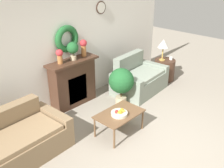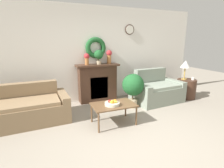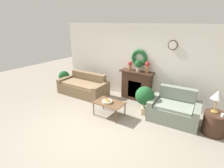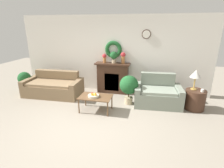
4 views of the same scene
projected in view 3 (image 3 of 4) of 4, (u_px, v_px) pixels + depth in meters
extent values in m
plane|color=gray|center=(91.00, 131.00, 4.69)|extent=(16.00, 16.00, 0.00)
cube|color=white|center=(138.00, 63.00, 6.32)|extent=(6.80, 0.06, 2.70)
cylinder|color=#382319|center=(173.00, 45.00, 5.42)|extent=(0.30, 0.02, 0.30)
cylinder|color=white|center=(173.00, 45.00, 5.41)|extent=(0.25, 0.01, 0.25)
torus|color=#1E5628|center=(139.00, 58.00, 6.14)|extent=(0.59, 0.14, 0.59)
cube|color=#42281C|center=(136.00, 86.00, 6.41)|extent=(1.08, 0.34, 1.05)
cube|color=black|center=(134.00, 90.00, 6.32)|extent=(0.52, 0.02, 0.63)
cube|color=orange|center=(134.00, 92.00, 6.34)|extent=(0.42, 0.01, 0.34)
cube|color=#42281C|center=(137.00, 72.00, 6.20)|extent=(1.22, 0.41, 0.05)
cube|color=#846B4C|center=(81.00, 90.00, 6.88)|extent=(1.63, 0.81, 0.43)
cube|color=#846B4C|center=(89.00, 82.00, 7.19)|extent=(1.61, 0.28, 0.81)
cube|color=#846B4C|center=(67.00, 83.00, 7.37)|extent=(0.21, 0.96, 0.57)
cube|color=#846B4C|center=(101.00, 92.00, 6.50)|extent=(0.21, 0.96, 0.57)
cube|color=#917554|center=(81.00, 84.00, 6.79)|extent=(1.57, 0.75, 0.08)
cube|color=gray|center=(173.00, 115.00, 5.04)|extent=(1.10, 0.79, 0.46)
cube|color=gray|center=(177.00, 101.00, 5.33)|extent=(1.06, 0.28, 0.93)
cube|color=gray|center=(153.00, 106.00, 5.38)|extent=(0.24, 0.92, 0.60)
cube|color=gray|center=(197.00, 117.00, 4.81)|extent=(0.24, 0.92, 0.60)
cube|color=gray|center=(174.00, 106.00, 4.95)|extent=(1.06, 0.73, 0.08)
cube|color=brown|center=(109.00, 103.00, 5.32)|extent=(0.91, 0.58, 0.03)
cylinder|color=brown|center=(94.00, 109.00, 5.42)|extent=(0.04, 0.04, 0.42)
cylinder|color=brown|center=(116.00, 117.00, 4.98)|extent=(0.04, 0.04, 0.42)
cylinder|color=brown|center=(103.00, 103.00, 5.81)|extent=(0.04, 0.04, 0.42)
cylinder|color=brown|center=(125.00, 110.00, 5.37)|extent=(0.04, 0.04, 0.42)
cylinder|color=beige|center=(107.00, 102.00, 5.30)|extent=(0.31, 0.31, 0.06)
sphere|color=#B2231E|center=(106.00, 99.00, 5.32)|extent=(0.07, 0.07, 0.07)
sphere|color=orange|center=(108.00, 101.00, 5.24)|extent=(0.08, 0.08, 0.08)
sphere|color=orange|center=(106.00, 100.00, 5.26)|extent=(0.08, 0.08, 0.08)
ellipsoid|color=yellow|center=(107.00, 101.00, 5.24)|extent=(0.17, 0.10, 0.04)
cylinder|color=#42281C|center=(215.00, 124.00, 4.50)|extent=(0.57, 0.57, 0.58)
cylinder|color=#B28E42|center=(214.00, 111.00, 4.47)|extent=(0.16, 0.16, 0.02)
cylinder|color=#B28E42|center=(216.00, 105.00, 4.41)|extent=(0.04, 0.04, 0.34)
cone|color=silver|center=(218.00, 95.00, 4.32)|extent=(0.30, 0.30, 0.22)
cylinder|color=silver|center=(223.00, 115.00, 4.24)|extent=(0.09, 0.09, 0.08)
cylinder|color=#AD6B38|center=(130.00, 67.00, 6.34)|extent=(0.11, 0.11, 0.18)
sphere|color=#B72D33|center=(130.00, 63.00, 6.29)|extent=(0.15, 0.15, 0.15)
cylinder|color=#AD6B38|center=(147.00, 69.00, 5.98)|extent=(0.12, 0.12, 0.24)
sphere|color=#B72D33|center=(147.00, 64.00, 5.92)|extent=(0.16, 0.16, 0.16)
cylinder|color=tan|center=(138.00, 70.00, 6.16)|extent=(0.14, 0.14, 0.09)
cylinder|color=#4C3823|center=(138.00, 68.00, 6.14)|extent=(0.02, 0.02, 0.07)
sphere|color=#1E5628|center=(138.00, 64.00, 6.09)|extent=(0.26, 0.26, 0.26)
cylinder|color=tan|center=(65.00, 85.00, 7.71)|extent=(0.27, 0.27, 0.19)
cylinder|color=#4C3823|center=(65.00, 82.00, 7.65)|extent=(0.04, 0.04, 0.13)
sphere|color=#1E5628|center=(64.00, 76.00, 7.56)|extent=(0.47, 0.47, 0.47)
cylinder|color=tan|center=(144.00, 111.00, 5.52)|extent=(0.25, 0.25, 0.22)
cylinder|color=#4C3823|center=(144.00, 105.00, 5.46)|extent=(0.04, 0.04, 0.16)
sphere|color=#1E5628|center=(145.00, 96.00, 5.34)|extent=(0.58, 0.58, 0.58)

